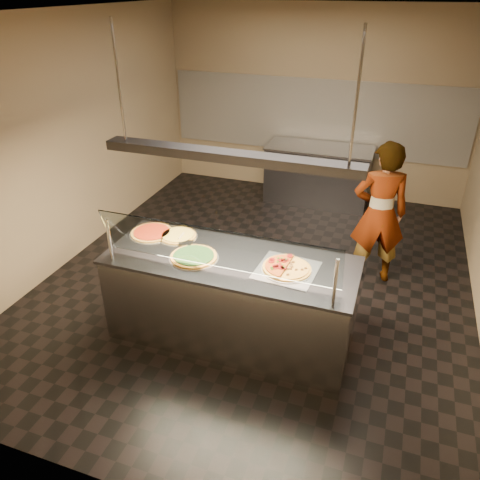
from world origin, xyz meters
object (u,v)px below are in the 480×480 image
(half_pizza_sausage, at_px, (298,270))
(perforated_tray, at_px, (287,269))
(prep_table, at_px, (318,174))
(heat_lamp_housing, at_px, (229,156))
(worker, at_px, (379,214))
(half_pizza_pepperoni, at_px, (276,265))
(pizza_cheese, at_px, (178,235))
(pizza_spatula, at_px, (183,238))
(serving_counter, at_px, (231,299))
(sneeze_guard, at_px, (216,249))
(pizza_spinach, at_px, (194,256))
(pizza_tomato, at_px, (152,232))

(half_pizza_sausage, bearing_deg, perforated_tray, -179.41)
(prep_table, xyz_separation_m, heat_lamp_housing, (-0.16, -3.70, 1.48))
(worker, relative_size, heat_lamp_housing, 0.76)
(half_pizza_pepperoni, height_order, pizza_cheese, half_pizza_pepperoni)
(pizza_spatula, bearing_deg, prep_table, 78.29)
(serving_counter, distance_m, sneeze_guard, 0.83)
(half_pizza_sausage, xyz_separation_m, worker, (0.60, 1.62, -0.08))
(pizza_spinach, relative_size, heat_lamp_housing, 0.21)
(sneeze_guard, bearing_deg, half_pizza_pepperoni, 36.52)
(worker, bearing_deg, half_pizza_pepperoni, 49.11)
(half_pizza_sausage, bearing_deg, heat_lamp_housing, 179.08)
(half_pizza_pepperoni, distance_m, worker, 1.81)
(serving_counter, relative_size, half_pizza_pepperoni, 5.31)
(sneeze_guard, relative_size, half_pizza_sausage, 4.78)
(sneeze_guard, xyz_separation_m, pizza_cheese, (-0.67, 0.59, -0.28))
(sneeze_guard, xyz_separation_m, perforated_tray, (0.56, 0.33, -0.29))
(serving_counter, distance_m, worker, 2.08)
(sneeze_guard, height_order, half_pizza_sausage, sneeze_guard)
(half_pizza_pepperoni, xyz_separation_m, pizza_spatula, (-1.02, 0.19, -0.01))
(pizza_tomato, height_order, prep_table, pizza_tomato)
(pizza_cheese, bearing_deg, pizza_tomato, -174.34)
(half_pizza_sausage, height_order, pizza_spinach, half_pizza_sausage)
(serving_counter, xyz_separation_m, pizza_cheese, (-0.67, 0.24, 0.48))
(prep_table, bearing_deg, half_pizza_sausage, -82.26)
(half_pizza_sausage, xyz_separation_m, pizza_cheese, (-1.33, 0.25, -0.01))
(pizza_spatula, distance_m, prep_table, 3.63)
(prep_table, distance_m, worker, 2.40)
(half_pizza_pepperoni, relative_size, pizza_cheese, 1.12)
(pizza_spatula, bearing_deg, perforated_tray, -9.46)
(serving_counter, relative_size, half_pizza_sausage, 5.31)
(worker, xyz_separation_m, heat_lamp_housing, (-1.26, -1.61, 1.08))
(half_pizza_pepperoni, distance_m, heat_lamp_housing, 1.08)
(serving_counter, bearing_deg, prep_table, 87.60)
(perforated_tray, relative_size, heat_lamp_housing, 0.25)
(pizza_spinach, distance_m, prep_table, 3.86)
(pizza_spatula, bearing_deg, sneeze_guard, -42.13)
(pizza_tomato, bearing_deg, pizza_cheese, 5.66)
(sneeze_guard, distance_m, pizza_tomato, 1.14)
(pizza_spinach, relative_size, prep_table, 0.28)
(pizza_spinach, height_order, pizza_spatula, pizza_spatula)
(heat_lamp_housing, bearing_deg, pizza_cheese, 160.06)
(pizza_cheese, height_order, prep_table, pizza_cheese)
(pizza_spinach, bearing_deg, heat_lamp_housing, 15.43)
(serving_counter, xyz_separation_m, heat_lamp_housing, (0.00, 0.00, 1.48))
(prep_table, bearing_deg, pizza_spinach, -97.40)
(half_pizza_sausage, distance_m, prep_table, 3.78)
(pizza_spinach, bearing_deg, sneeze_guard, -36.59)
(half_pizza_sausage, xyz_separation_m, pizza_tomato, (-1.61, 0.22, -0.01))
(serving_counter, xyz_separation_m, half_pizza_pepperoni, (0.45, -0.01, 0.50))
(perforated_tray, distance_m, pizza_spatula, 1.15)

